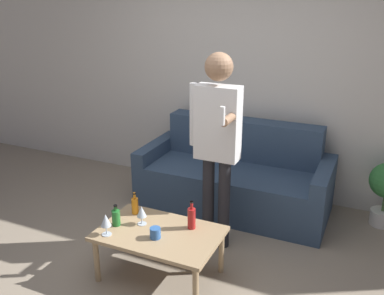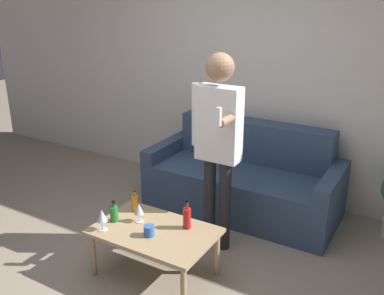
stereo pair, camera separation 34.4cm
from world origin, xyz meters
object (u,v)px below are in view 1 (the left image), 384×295
object	(u,v)px
couch	(235,178)
coffee_table	(159,237)
bottle_orange	(135,205)
person_standing_front	(217,135)

from	to	relation	value
couch	coffee_table	xyz separation A→B (m)	(-0.14, -1.39, 0.04)
couch	bottle_orange	world-z (taller)	couch
coffee_table	bottle_orange	distance (m)	0.38
couch	coffee_table	size ratio (longest dim) A/B	2.05
bottle_orange	person_standing_front	xyz separation A→B (m)	(0.54, 0.44, 0.55)
coffee_table	person_standing_front	xyz separation A→B (m)	(0.22, 0.61, 0.67)
bottle_orange	couch	bearing A→B (deg)	69.31
coffee_table	person_standing_front	world-z (taller)	person_standing_front
coffee_table	bottle_orange	world-z (taller)	bottle_orange
couch	coffee_table	distance (m)	1.40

